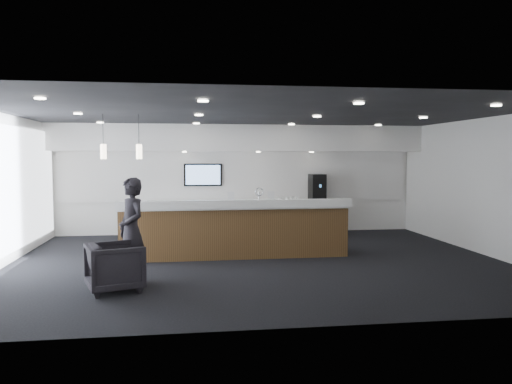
{
  "coord_description": "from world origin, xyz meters",
  "views": [
    {
      "loc": [
        -1.45,
        -9.99,
        2.14
      ],
      "look_at": [
        0.12,
        1.3,
        1.34
      ],
      "focal_mm": 35.0,
      "sensor_mm": 36.0,
      "label": 1
    }
  ],
  "objects": [
    {
      "name": "coffee_machine",
      "position": [
        2.2,
        3.69,
        1.3
      ],
      "size": [
        0.43,
        0.55,
        0.71
      ],
      "rotation": [
        0.0,
        0.0,
        0.06
      ],
      "color": "black",
      "rests_on": "back_credenza"
    },
    {
      "name": "lounge_guest",
      "position": [
        -2.4,
        -1.26,
        0.89
      ],
      "size": [
        0.7,
        0.78,
        1.79
      ],
      "primitive_type": "imported",
      "rotation": [
        0.0,
        0.0,
        -1.04
      ],
      "color": "black",
      "rests_on": "ground"
    },
    {
      "name": "window_blinds_wall",
      "position": [
        -4.96,
        0.0,
        1.5
      ],
      "size": [
        0.04,
        7.36,
        2.55
      ],
      "primitive_type": "cube",
      "color": "silver",
      "rests_on": "left_wall"
    },
    {
      "name": "ground",
      "position": [
        0.0,
        0.0,
        0.0
      ],
      "size": [
        10.0,
        10.0,
        0.0
      ],
      "primitive_type": "plane",
      "color": "black",
      "rests_on": "ground"
    },
    {
      "name": "soffit_bulkhead",
      "position": [
        0.0,
        3.55,
        2.65
      ],
      "size": [
        10.0,
        0.9,
        0.7
      ],
      "primitive_type": "cube",
      "color": "white",
      "rests_on": "back_wall"
    },
    {
      "name": "cup_3",
      "position": [
        1.17,
        3.53,
        1.0
      ],
      "size": [
        0.14,
        0.14,
        0.1
      ],
      "primitive_type": "imported",
      "rotation": [
        0.0,
        0.0,
        1.94
      ],
      "color": "white",
      "rests_on": "back_credenza"
    },
    {
      "name": "cup_4",
      "position": [
        1.03,
        3.53,
        1.0
      ],
      "size": [
        0.15,
        0.15,
        0.1
      ],
      "primitive_type": "imported",
      "rotation": [
        0.0,
        0.0,
        2.58
      ],
      "color": "white",
      "rests_on": "back_credenza"
    },
    {
      "name": "back_wall",
      "position": [
        0.0,
        4.0,
        1.5
      ],
      "size": [
        10.0,
        0.02,
        3.0
      ],
      "primitive_type": "cube",
      "color": "white",
      "rests_on": "ground"
    },
    {
      "name": "back_credenza",
      "position": [
        -0.0,
        3.64,
        0.48
      ],
      "size": [
        5.06,
        0.66,
        0.95
      ],
      "color": "gray",
      "rests_on": "ground"
    },
    {
      "name": "pendant_left",
      "position": [
        -2.4,
        0.8,
        2.25
      ],
      "size": [
        0.12,
        0.12,
        0.3
      ],
      "primitive_type": "cylinder",
      "color": "beige",
      "rests_on": "ceiling"
    },
    {
      "name": "wall_tv",
      "position": [
        -1.0,
        3.91,
        1.65
      ],
      "size": [
        1.05,
        0.08,
        0.62
      ],
      "color": "black",
      "rests_on": "back_wall"
    },
    {
      "name": "ceiling_can_lights",
      "position": [
        0.0,
        0.0,
        2.97
      ],
      "size": [
        7.0,
        5.0,
        0.02
      ],
      "primitive_type": null,
      "color": "white",
      "rests_on": "ceiling"
    },
    {
      "name": "alcove_panel",
      "position": [
        0.0,
        3.97,
        1.6
      ],
      "size": [
        9.8,
        0.06,
        1.4
      ],
      "primitive_type": "cube",
      "color": "white",
      "rests_on": "back_wall"
    },
    {
      "name": "cup_0",
      "position": [
        1.59,
        3.53,
        1.0
      ],
      "size": [
        0.11,
        0.11,
        0.1
      ],
      "primitive_type": "imported",
      "color": "white",
      "rests_on": "back_credenza"
    },
    {
      "name": "armchair",
      "position": [
        -2.6,
        -1.88,
        0.39
      ],
      "size": [
        1.07,
        1.06,
        0.77
      ],
      "primitive_type": "imported",
      "rotation": [
        0.0,
        0.0,
        1.9
      ],
      "color": "black",
      "rests_on": "ground"
    },
    {
      "name": "info_sign_right",
      "position": [
        0.86,
        3.58,
        1.07
      ],
      "size": [
        0.19,
        0.03,
        0.25
      ],
      "primitive_type": "cube",
      "rotation": [
        0.0,
        0.0,
        0.04
      ],
      "color": "white",
      "rests_on": "back_credenza"
    },
    {
      "name": "info_sign_left",
      "position": [
        -0.25,
        3.56,
        1.07
      ],
      "size": [
        0.18,
        0.02,
        0.25
      ],
      "primitive_type": "cube",
      "rotation": [
        0.0,
        0.0,
        -0.01
      ],
      "color": "white",
      "rests_on": "back_credenza"
    },
    {
      "name": "pendant_right",
      "position": [
        -3.1,
        0.8,
        2.25
      ],
      "size": [
        0.12,
        0.12,
        0.3
      ],
      "primitive_type": "cylinder",
      "color": "beige",
      "rests_on": "ceiling"
    },
    {
      "name": "right_wall",
      "position": [
        5.0,
        0.0,
        1.5
      ],
      "size": [
        0.02,
        8.0,
        3.0
      ],
      "primitive_type": "cube",
      "color": "white",
      "rests_on": "ground"
    },
    {
      "name": "cup_2",
      "position": [
        1.31,
        3.53,
        1.0
      ],
      "size": [
        0.13,
        0.13,
        0.1
      ],
      "primitive_type": "imported",
      "rotation": [
        0.0,
        0.0,
        1.29
      ],
      "color": "white",
      "rests_on": "back_credenza"
    },
    {
      "name": "service_counter",
      "position": [
        -0.43,
        0.56,
        0.58
      ],
      "size": [
        4.89,
        0.84,
        1.49
      ],
      "rotation": [
        0.0,
        0.0,
        0.01
      ],
      "color": "#53361B",
      "rests_on": "ground"
    },
    {
      "name": "ceiling",
      "position": [
        0.0,
        0.0,
        3.0
      ],
      "size": [
        10.0,
        8.0,
        0.02
      ],
      "primitive_type": "cube",
      "color": "black",
      "rests_on": "back_wall"
    },
    {
      "name": "cup_1",
      "position": [
        1.45,
        3.53,
        1.0
      ],
      "size": [
        0.15,
        0.15,
        0.1
      ],
      "primitive_type": "imported",
      "rotation": [
        0.0,
        0.0,
        0.65
      ],
      "color": "white",
      "rests_on": "back_credenza"
    }
  ]
}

